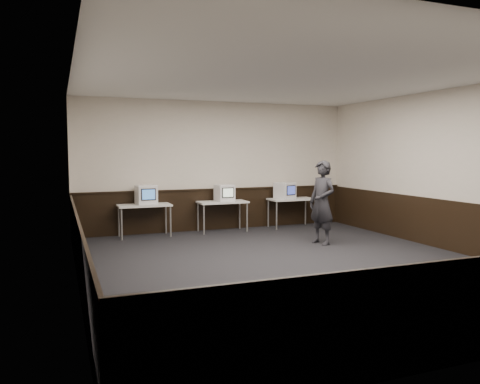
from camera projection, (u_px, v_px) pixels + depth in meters
The scene contains 16 objects.
floor at pixel (290, 265), 8.14m from camera, with size 8.00×8.00×0.00m, color black.
ceiling at pixel (292, 78), 7.86m from camera, with size 8.00×8.00×0.00m, color white.
back_wall at pixel (217, 166), 11.72m from camera, with size 7.00×7.00×0.00m, color beige.
left_wall at pixel (75, 177), 6.74m from camera, with size 8.00×8.00×0.00m, color beige.
right_wall at pixel (448, 170), 9.27m from camera, with size 8.00×8.00×0.00m, color beige.
wainscot_back at pixel (218, 210), 11.79m from camera, with size 6.98×0.04×1.00m, color black.
wainscot_left at pixel (79, 252), 6.84m from camera, with size 0.04×7.98×1.00m, color black.
wainscot_right at pixel (445, 225), 9.36m from camera, with size 0.04×7.98×1.00m, color black.
wainscot_rail at pixel (218, 189), 11.73m from camera, with size 6.98×0.06×0.04m, color black.
desk_left at pixel (144, 208), 10.74m from camera, with size 1.20×0.60×0.75m.
desk_center at pixel (222, 204), 11.43m from camera, with size 1.20×0.60×0.75m.
desk_right at pixel (292, 201), 12.11m from camera, with size 1.20×0.60×0.75m.
emac_left at pixel (146, 195), 10.76m from camera, with size 0.47×0.51×0.45m.
emac_center at pixel (224, 193), 11.44m from camera, with size 0.44×0.47×0.41m.
emac_right at pixel (285, 190), 12.03m from camera, with size 0.54×0.55×0.42m.
person at pixel (322, 203), 9.90m from camera, with size 0.65×0.42×1.77m, color black.
Camera 1 is at (-3.72, -7.14, 1.97)m, focal length 35.00 mm.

